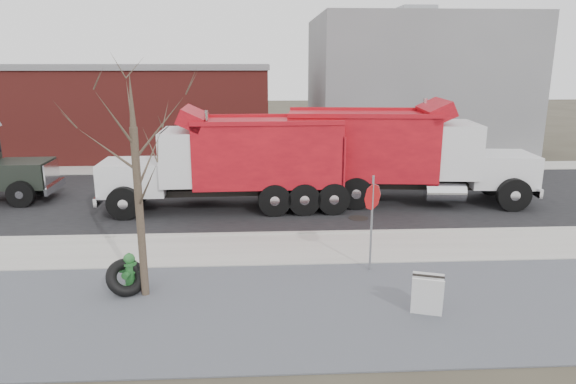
{
  "coord_description": "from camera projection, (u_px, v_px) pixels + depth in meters",
  "views": [
    {
      "loc": [
        -0.43,
        -13.97,
        5.39
      ],
      "look_at": [
        0.42,
        1.66,
        1.4
      ],
      "focal_mm": 32.0,
      "sensor_mm": 36.0,
      "label": 1
    }
  ],
  "objects": [
    {
      "name": "building_grey",
      "position": [
        412.0,
        85.0,
        31.77
      ],
      "size": [
        12.0,
        10.0,
        8.0
      ],
      "color": "gray",
      "rests_on": "ground"
    },
    {
      "name": "curb",
      "position": [
        275.0,
        234.0,
        16.36
      ],
      "size": [
        60.0,
        0.15,
        0.11
      ],
      "primitive_type": "cube",
      "color": "#9E9B93",
      "rests_on": "ground"
    },
    {
      "name": "ground",
      "position": [
        277.0,
        253.0,
        14.87
      ],
      "size": [
        120.0,
        120.0,
        0.0
      ],
      "primitive_type": "plane",
      "color": "#383328",
      "rests_on": "ground"
    },
    {
      "name": "building_brick",
      "position": [
        97.0,
        109.0,
        30.14
      ],
      "size": [
        20.2,
        8.2,
        5.3
      ],
      "color": "maroon",
      "rests_on": "ground"
    },
    {
      "name": "sandwich_board",
      "position": [
        427.0,
        295.0,
        11.08
      ],
      "size": [
        0.76,
        0.61,
        0.93
      ],
      "rotation": [
        0.0,
        0.0,
        -0.32
      ],
      "color": "silver",
      "rests_on": "ground"
    },
    {
      "name": "far_sidewalk",
      "position": [
        269.0,
        168.0,
        26.48
      ],
      "size": [
        60.0,
        2.0,
        0.06
      ],
      "primitive_type": "cube",
      "color": "#9E9B93",
      "rests_on": "ground"
    },
    {
      "name": "dump_truck_red_a",
      "position": [
        395.0,
        152.0,
        19.86
      ],
      "size": [
        10.0,
        3.56,
        3.95
      ],
      "rotation": [
        0.0,
        0.0,
        -0.1
      ],
      "color": "black",
      "rests_on": "ground"
    },
    {
      "name": "fire_hydrant",
      "position": [
        130.0,
        273.0,
        12.37
      ],
      "size": [
        0.54,
        0.53,
        0.95
      ],
      "rotation": [
        0.0,
        0.0,
        -0.29
      ],
      "color": "#2D763E",
      "rests_on": "ground"
    },
    {
      "name": "truck_tire",
      "position": [
        126.0,
        277.0,
        12.17
      ],
      "size": [
        1.23,
        1.18,
        0.9
      ],
      "color": "black",
      "rests_on": "ground"
    },
    {
      "name": "bare_tree",
      "position": [
        136.0,
        159.0,
        11.38
      ],
      "size": [
        3.2,
        3.2,
        5.2
      ],
      "color": "#382D23",
      "rests_on": "ground"
    },
    {
      "name": "stop_sign",
      "position": [
        372.0,
        207.0,
        13.16
      ],
      "size": [
        0.54,
        0.5,
        2.59
      ],
      "rotation": [
        0.0,
        0.0,
        0.35
      ],
      "color": "gray",
      "rests_on": "ground"
    },
    {
      "name": "sidewalk",
      "position": [
        276.0,
        249.0,
        15.11
      ],
      "size": [
        60.0,
        2.5,
        0.06
      ],
      "primitive_type": "cube",
      "color": "#9E9B93",
      "rests_on": "ground"
    },
    {
      "name": "gravel_verge",
      "position": [
        282.0,
        309.0,
        11.48
      ],
      "size": [
        60.0,
        5.0,
        0.03
      ],
      "primitive_type": "cube",
      "color": "slate",
      "rests_on": "ground"
    },
    {
      "name": "dump_truck_red_b",
      "position": [
        235.0,
        158.0,
        18.93
      ],
      "size": [
        9.01,
        2.82,
        3.77
      ],
      "rotation": [
        0.0,
        0.0,
        3.17
      ],
      "color": "black",
      "rests_on": "ground"
    },
    {
      "name": "road",
      "position": [
        272.0,
        197.0,
        20.97
      ],
      "size": [
        60.0,
        9.4,
        0.02
      ],
      "primitive_type": "cube",
      "color": "black",
      "rests_on": "ground"
    }
  ]
}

